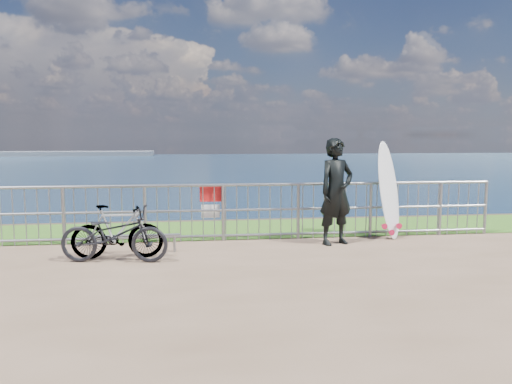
{
  "coord_description": "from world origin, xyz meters",
  "views": [
    {
      "loc": [
        -1.06,
        -8.06,
        2.07
      ],
      "look_at": [
        0.1,
        1.2,
        1.0
      ],
      "focal_mm": 35.0,
      "sensor_mm": 36.0,
      "label": 1
    }
  ],
  "objects": [
    {
      "name": "surfboard",
      "position": [
        2.81,
        1.44,
        0.9
      ],
      "size": [
        0.66,
        0.64,
        1.96
      ],
      "color": "white",
      "rests_on": "ground"
    },
    {
      "name": "bike_rack",
      "position": [
        -2.11,
        0.75,
        0.27
      ],
      "size": [
        1.59,
        0.05,
        0.33
      ],
      "color": "gray",
      "rests_on": "ground"
    },
    {
      "name": "bicycle_far",
      "position": [
        -2.35,
        0.39,
        0.46
      ],
      "size": [
        1.52,
        0.43,
        0.91
      ],
      "primitive_type": "imported",
      "rotation": [
        0.0,
        0.0,
        1.57
      ],
      "color": "black",
      "rests_on": "ground"
    },
    {
      "name": "bicycle_near",
      "position": [
        -2.36,
        0.15,
        0.46
      ],
      "size": [
        1.82,
        0.85,
        0.92
      ],
      "primitive_type": "imported",
      "rotation": [
        0.0,
        0.0,
        1.43
      ],
      "color": "black",
      "rests_on": "ground"
    },
    {
      "name": "railing",
      "position": [
        0.01,
        1.6,
        0.58
      ],
      "size": [
        10.06,
        0.1,
        1.13
      ],
      "color": "gray",
      "rests_on": "ground"
    },
    {
      "name": "seascape",
      "position": [
        -43.75,
        147.49,
        -4.03
      ],
      "size": [
        260.0,
        260.0,
        5.0
      ],
      "color": "brown",
      "rests_on": "ground"
    },
    {
      "name": "surfer",
      "position": [
        1.61,
        1.03,
        1.01
      ],
      "size": [
        0.86,
        0.71,
        2.01
      ],
      "primitive_type": "imported",
      "rotation": [
        0.0,
        0.0,
        0.37
      ],
      "color": "black",
      "rests_on": "ground"
    },
    {
      "name": "grass_strip",
      "position": [
        0.0,
        2.7,
        0.01
      ],
      "size": [
        120.0,
        120.0,
        0.0
      ],
      "primitive_type": "plane",
      "color": "#2F621B",
      "rests_on": "ground"
    }
  ]
}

